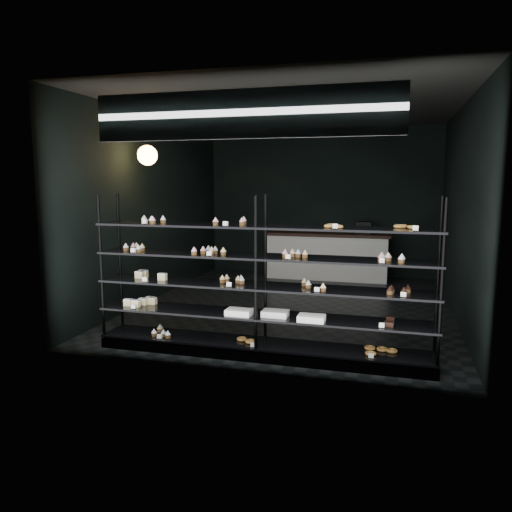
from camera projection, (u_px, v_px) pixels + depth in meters
name	position (u px, v px, depth m)	size (l,w,h in m)	color
room	(295.00, 210.00, 8.07)	(5.01, 6.01, 3.20)	black
display_shelf	(259.00, 304.00, 5.87)	(4.00, 0.50, 1.91)	black
signage	(241.00, 114.00, 5.11)	(3.30, 0.05, 0.50)	#0C163C
pendant_lamp	(147.00, 155.00, 7.55)	(0.30, 0.30, 0.88)	black
service_counter	(328.00, 255.00, 10.56)	(2.59, 0.65, 1.23)	silver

